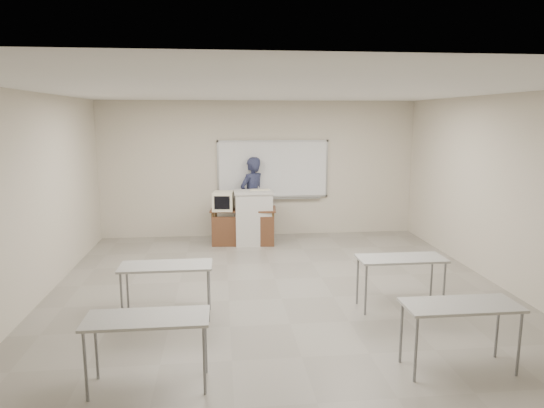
{
  "coord_description": "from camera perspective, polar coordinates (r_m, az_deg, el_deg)",
  "views": [
    {
      "loc": [
        -0.86,
        -6.73,
        2.64
      ],
      "look_at": [
        0.09,
        2.2,
        1.03
      ],
      "focal_mm": 32.0,
      "sensor_mm": 36.0,
      "label": 1
    }
  ],
  "objects": [
    {
      "name": "keyboard",
      "position": [
        10.16,
        -1.42,
        1.68
      ],
      "size": [
        0.4,
        0.14,
        0.02
      ],
      "primitive_type": "cube",
      "rotation": [
        0.0,
        0.0,
        -0.0
      ],
      "color": "beige",
      "rests_on": "podium"
    },
    {
      "name": "mouse",
      "position": [
        10.27,
        -0.32,
        -0.33
      ],
      "size": [
        0.11,
        0.09,
        0.04
      ],
      "primitive_type": "ellipsoid",
      "rotation": [
        0.0,
        0.0,
        -0.42
      ],
      "color": "#A8ADB0",
      "rests_on": "instructor_desk"
    },
    {
      "name": "student_desks",
      "position": [
        5.8,
        2.88,
        -9.71
      ],
      "size": [
        4.4,
        2.2,
        0.73
      ],
      "color": "#AEADA8",
      "rests_on": "floor"
    },
    {
      "name": "podium",
      "position": [
        10.17,
        -2.22,
        -1.6
      ],
      "size": [
        0.8,
        0.58,
        1.13
      ],
      "rotation": [
        0.0,
        0.0,
        0.03
      ],
      "color": "beige",
      "rests_on": "floor"
    },
    {
      "name": "laptop",
      "position": [
        10.38,
        -1.36,
        -0.01
      ],
      "size": [
        0.3,
        0.28,
        0.22
      ],
      "rotation": [
        0.0,
        0.0,
        -0.14
      ],
      "color": "black",
      "rests_on": "instructor_desk"
    },
    {
      "name": "crt_monitor",
      "position": [
        10.05,
        -5.74,
        0.37
      ],
      "size": [
        0.41,
        0.46,
        0.39
      ],
      "rotation": [
        0.0,
        0.0,
        -0.12
      ],
      "color": "beige",
      "rests_on": "instructor_desk"
    },
    {
      "name": "presenter",
      "position": [
        10.75,
        -2.34,
        0.81
      ],
      "size": [
        0.77,
        0.74,
        1.78
      ],
      "primitive_type": "imported",
      "rotation": [
        0.0,
        0.0,
        3.83
      ],
      "color": "black",
      "rests_on": "floor"
    },
    {
      "name": "instructor_desk",
      "position": [
        10.15,
        -3.34,
        -1.83
      ],
      "size": [
        1.36,
        0.68,
        0.75
      ],
      "rotation": [
        0.0,
        0.0,
        -0.1
      ],
      "color": "brown",
      "rests_on": "floor"
    },
    {
      "name": "whiteboard",
      "position": [
        10.82,
        0.12,
        4.03
      ],
      "size": [
        2.48,
        0.1,
        1.31
      ],
      "color": "white",
      "rests_on": "floor"
    },
    {
      "name": "floor",
      "position": [
        7.28,
        1.15,
        -11.12
      ],
      "size": [
        7.0,
        8.0,
        0.01
      ],
      "primitive_type": "cube",
      "color": "gray",
      "rests_on": "ground"
    }
  ]
}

